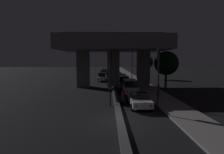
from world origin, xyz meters
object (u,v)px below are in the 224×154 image
(street_lamp, at_px, (131,56))
(motorcycle_black_filtering_mid, at_px, (120,88))
(car_white_lead, at_px, (139,99))
(car_silver_fifth, at_px, (119,75))
(traffic_light_right_of_median, at_px, (158,67))
(pedestrian_on_sidewalk, at_px, (158,89))
(car_white_second, at_px, (130,86))
(car_black_third, at_px, (124,81))
(car_white_lead_oncoming, at_px, (102,77))
(motorcycle_blue_filtering_near, at_px, (123,98))
(motorcycle_red_filtering_far, at_px, (116,81))
(car_dark_green_second_oncoming, at_px, (104,73))
(car_taxi_yellow_third_oncoming, at_px, (104,71))
(traffic_light_left_of_median, at_px, (110,67))
(car_dark_green_fourth, at_px, (122,77))

(street_lamp, relative_size, motorcycle_black_filtering_mid, 4.71)
(car_white_lead, relative_size, motorcycle_black_filtering_mid, 2.33)
(car_silver_fifth, bearing_deg, motorcycle_black_filtering_mid, 178.02)
(traffic_light_right_of_median, bearing_deg, pedestrian_on_sidewalk, 73.23)
(car_white_second, relative_size, car_black_third, 0.98)
(car_white_lead_oncoming, bearing_deg, motorcycle_blue_filtering_near, 10.64)
(traffic_light_right_of_median, height_order, motorcycle_red_filtering_far, traffic_light_right_of_median)
(car_white_lead, height_order, motorcycle_black_filtering_mid, motorcycle_black_filtering_mid)
(car_white_second, xyz_separation_m, car_dark_green_second_oncoming, (-4.17, 27.24, -0.17))
(car_white_second, height_order, car_dark_green_second_oncoming, car_white_second)
(traffic_light_right_of_median, height_order, motorcycle_blue_filtering_near, traffic_light_right_of_median)
(motorcycle_red_filtering_far, bearing_deg, pedestrian_on_sidewalk, -158.40)
(street_lamp, xyz_separation_m, car_taxi_yellow_third_oncoming, (-5.99, 21.78, -4.45))
(car_white_lead_oncoming, height_order, motorcycle_red_filtering_far, car_white_lead_oncoming)
(car_dark_green_second_oncoming, height_order, car_taxi_yellow_third_oncoming, car_dark_green_second_oncoming)
(car_taxi_yellow_third_oncoming, bearing_deg, car_black_third, 5.25)
(traffic_light_left_of_median, bearing_deg, motorcycle_black_filtering_mid, 78.64)
(traffic_light_left_of_median, bearing_deg, pedestrian_on_sidewalk, 34.68)
(motorcycle_blue_filtering_near, relative_size, motorcycle_red_filtering_far, 1.06)
(motorcycle_blue_filtering_near, bearing_deg, traffic_light_left_of_median, 116.68)
(car_dark_green_fourth, distance_m, pedestrian_on_sidewalk, 17.31)
(street_lamp, distance_m, car_black_third, 8.31)
(car_dark_green_fourth, height_order, car_dark_green_second_oncoming, car_dark_green_second_oncoming)
(traffic_light_right_of_median, xyz_separation_m, street_lamp, (-0.12, 20.07, 1.39))
(car_white_lead, height_order, motorcycle_blue_filtering_near, motorcycle_blue_filtering_near)
(traffic_light_right_of_median, bearing_deg, car_taxi_yellow_third_oncoming, 98.31)
(car_black_third, bearing_deg, street_lamp, -18.00)
(car_black_third, height_order, motorcycle_red_filtering_far, car_black_third)
(traffic_light_right_of_median, relative_size, pedestrian_on_sidewalk, 3.60)
(car_silver_fifth, relative_size, car_taxi_yellow_third_oncoming, 1.08)
(motorcycle_black_filtering_mid, distance_m, pedestrian_on_sidewalk, 5.37)
(car_white_second, relative_size, pedestrian_on_sidewalk, 2.69)
(car_white_lead_oncoming, height_order, car_dark_green_second_oncoming, car_white_lead_oncoming)
(car_white_lead, bearing_deg, motorcycle_blue_filtering_near, 57.10)
(traffic_light_left_of_median, relative_size, traffic_light_right_of_median, 0.98)
(car_dark_green_second_oncoming, bearing_deg, car_silver_fifth, 29.63)
(car_dark_green_fourth, xyz_separation_m, motorcycle_blue_filtering_near, (-1.52, -20.44, -0.13))
(car_white_second, relative_size, motorcycle_blue_filtering_near, 2.22)
(pedestrian_on_sidewalk, bearing_deg, traffic_light_right_of_median, -106.77)
(motorcycle_blue_filtering_near, bearing_deg, car_white_lead_oncoming, 7.43)
(traffic_light_left_of_median, distance_m, motorcycle_blue_filtering_near, 3.45)
(motorcycle_blue_filtering_near, relative_size, motorcycle_black_filtering_mid, 1.01)
(car_white_lead, distance_m, car_silver_fifth, 26.97)
(car_white_lead_oncoming, relative_size, car_taxi_yellow_third_oncoming, 1.10)
(traffic_light_right_of_median, height_order, car_taxi_yellow_third_oncoming, traffic_light_right_of_median)
(traffic_light_right_of_median, distance_m, car_white_lead, 3.69)
(car_dark_green_second_oncoming, xyz_separation_m, motorcycle_blue_filtering_near, (2.76, -32.60, -0.21))
(traffic_light_left_of_median, distance_m, car_white_lead_oncoming, 20.69)
(car_black_third, distance_m, car_dark_green_fourth, 7.82)
(street_lamp, distance_m, car_white_second, 14.78)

